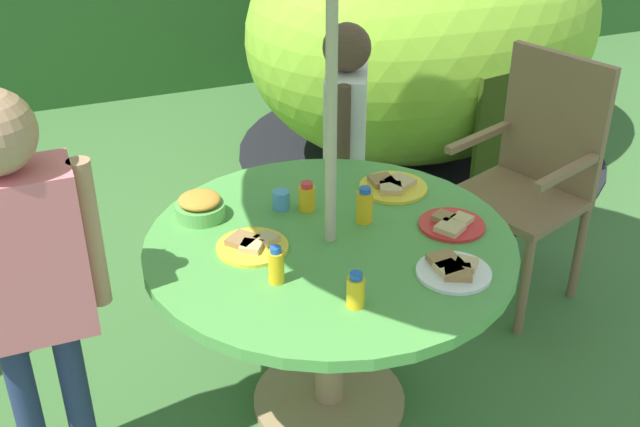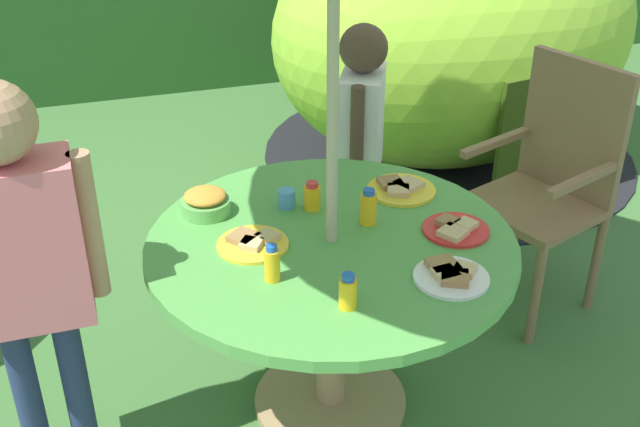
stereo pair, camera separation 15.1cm
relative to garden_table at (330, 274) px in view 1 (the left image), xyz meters
The scene contains 16 objects.
ground_plane 0.58m from the garden_table, ahead, with size 10.00×10.00×0.02m, color #3D6B33.
garden_table is the anchor object (origin of this frame).
wooden_chair 1.15m from the garden_table, 20.38° to the left, with size 0.57×0.59×1.05m.
dome_tent 2.29m from the garden_table, 54.11° to the left, with size 2.56×2.56×1.51m.
child_in_white_shirt 0.90m from the garden_table, 63.87° to the left, with size 0.28×0.36×1.16m.
child_in_pink_shirt 0.98m from the garden_table, behind, with size 0.46×0.23×1.35m.
snack_bowl 0.50m from the garden_table, 140.33° to the left, with size 0.17×0.17×0.09m.
plate_center_back 0.44m from the garden_table, 10.40° to the right, with size 0.22×0.22×0.03m.
plate_front_edge 0.30m from the garden_table, behind, with size 0.23×0.23×0.03m.
plate_near_left 0.45m from the garden_table, 49.37° to the right, with size 0.23×0.23×0.03m.
plate_mid_right 0.45m from the garden_table, 35.53° to the left, with size 0.25×0.25×0.03m.
juice_bottle_near_right 0.41m from the garden_table, 100.81° to the right, with size 0.05×0.05×0.11m.
juice_bottle_far_left 0.35m from the garden_table, 145.46° to the right, with size 0.05×0.05×0.12m.
juice_bottle_far_right 0.25m from the garden_table, 23.66° to the left, with size 0.06×0.06×0.13m.
juice_bottle_center_front 0.28m from the garden_table, 90.35° to the left, with size 0.06×0.06×0.10m.
cup_near 0.32m from the garden_table, 107.74° to the left, with size 0.06×0.06×0.07m, color #4C99D8.
Camera 1 is at (-0.83, -2.02, 2.05)m, focal length 44.26 mm.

